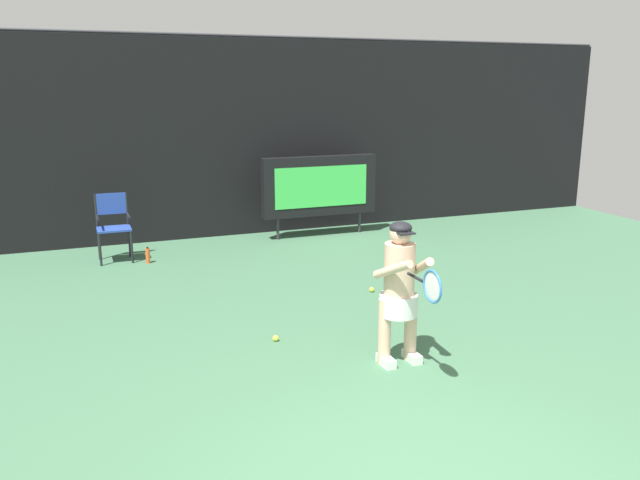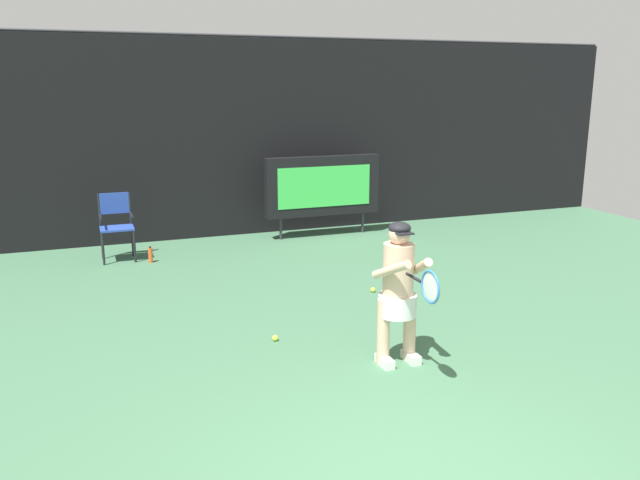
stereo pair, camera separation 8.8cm
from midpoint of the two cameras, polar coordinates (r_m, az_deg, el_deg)
The scene contains 8 objects.
backdrop_screen at distance 11.91m, azimuth -11.14°, elevation 8.74°, with size 18.00×0.12×3.66m.
scoreboard at distance 11.93m, azimuth 0.46°, elevation 4.83°, with size 2.20×0.21×1.50m.
umpire_chair at distance 10.82m, azimuth -17.45°, elevation 1.50°, with size 0.52×0.44×1.08m.
water_bottle at distance 10.60m, azimuth -14.61°, elevation -1.31°, with size 0.07×0.07×0.27m.
tennis_player at distance 6.48m, azimuth 7.38°, elevation -4.22°, with size 0.54×0.62×1.47m.
tennis_racket at distance 5.88m, azimuth 10.10°, elevation -4.07°, with size 0.03×0.60×0.31m.
tennis_ball_loose at distance 7.23m, azimuth -3.65°, elevation -8.70°, with size 0.07×0.07×0.07m.
tennis_ball_spare at distance 8.86m, azimuth 5.01°, elevation -4.44°, with size 0.07×0.07×0.07m.
Camera 2 is at (-1.93, -3.22, 2.78)m, focal length 35.98 mm.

